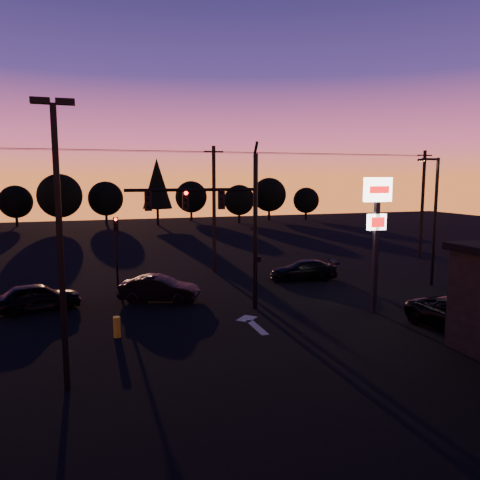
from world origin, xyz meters
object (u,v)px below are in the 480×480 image
Objects in this scene: pylon_sign at (377,216)px; bollard at (117,327)px; secondary_signal at (116,241)px; streetlight at (434,216)px; car_left at (37,297)px; parking_lot_light at (59,227)px; suv_parked at (463,316)px; car_right at (303,270)px; traffic_signal_mast at (225,215)px; car_mid at (159,289)px.

bollard is (-12.65, 0.12, -4.46)m from pylon_sign.
streetlight is (18.91, -5.99, 1.56)m from secondary_signal.
streetlight reaches higher than bollard.
secondary_signal is at bearing -56.87° from car_left.
parking_lot_light reaches higher than suv_parked.
pylon_sign reaches higher than car_left.
streetlight is 1.78× the size of car_right.
pylon_sign is 13.42m from bollard.
parking_lot_light is at bearing -111.78° from bollard.
traffic_signal_mast is 1.68× the size of suv_parked.
secondary_signal is 0.64× the size of pylon_sign.
streetlight reaches higher than car_right.
streetlight is 8.87m from car_right.
car_left is 0.98× the size of car_mid.
car_right is 12.08m from suv_parked.
car_right is at bearing -9.63° from secondary_signal.
pylon_sign is at bearing 11.40° from car_right.
pylon_sign is 1.57× the size of car_mid.
car_mid is (1.94, -4.56, -2.15)m from secondary_signal.
secondary_signal reaches higher than car_right.
traffic_signal_mast is 1.90× the size of car_right.
secondary_signal is 12.30m from car_right.
car_right is (9.98, 2.54, -0.06)m from car_mid.
bollard is 14.82m from car_right.
pylon_sign reaches higher than car_mid.
pylon_sign is at bearing -94.05° from car_mid.
car_mid is (4.44, 9.92, -4.56)m from parking_lot_light.
car_left is (-3.61, 5.44, 0.27)m from bollard.
car_mid and suv_parked have the same top height.
streetlight is 8.86× the size of bollard.
traffic_signal_mast is 14.10m from streetlight.
secondary_signal is 10.18m from bollard.
pylon_sign is 8.00m from streetlight.
car_left is (-23.17, 1.56, -3.70)m from streetlight.
car_right is (12.58, 7.84, 0.20)m from bollard.
car_left is 6.21m from car_mid.
streetlight reaches higher than suv_parked.
streetlight is 23.52m from car_left.
traffic_signal_mast is 1.97× the size of secondary_signal.
car_left is 0.83× the size of suv_parked.
pylon_sign reaches higher than suv_parked.
secondary_signal is at bearing 80.21° from parking_lot_light.
car_left reaches higher than car_mid.
secondary_signal is (-4.90, 7.49, -2.07)m from traffic_signal_mast.
streetlight is 1.56× the size of suv_parked.
streetlight is at bearing 71.30° from car_right.
traffic_signal_mast reaches higher than streetlight.
suv_parked reaches higher than car_right.
parking_lot_light reaches higher than car_mid.
car_mid reaches higher than bollard.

